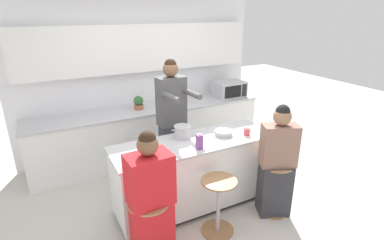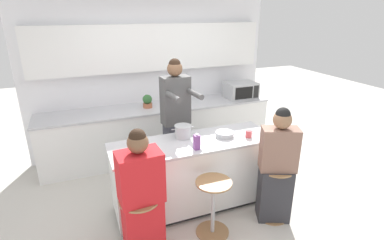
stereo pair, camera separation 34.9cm
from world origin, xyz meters
The scene contains 17 objects.
ground_plane centered at (0.00, 0.00, 0.00)m, with size 16.00×16.00×0.00m, color beige.
wall_back centered at (0.00, 1.91, 1.54)m, with size 4.18×0.22×2.70m.
back_counter centered at (0.00, 1.57, 0.45)m, with size 3.87×0.70×0.89m.
kitchen_island centered at (0.00, 0.00, 0.46)m, with size 2.04×0.68×0.91m.
bar_stool_leftmost centered at (-0.81, -0.59, 0.39)m, with size 0.40×0.40×0.67m.
bar_stool_center centered at (0.00, -0.57, 0.39)m, with size 0.40×0.40×0.67m.
bar_stool_rightmost centered at (0.81, -0.58, 0.39)m, with size 0.40×0.40×0.67m.
person_cooking centered at (-0.01, 0.65, 0.92)m, with size 0.42×0.61×1.82m.
person_wrapped_blanket centered at (-0.79, -0.59, 0.67)m, with size 0.43×0.31×1.41m.
person_seated_near centered at (0.80, -0.59, 0.66)m, with size 0.46×0.39×1.42m.
cooking_pot centered at (-0.08, 0.16, 0.99)m, with size 0.30×0.21×0.16m.
fruit_bowl centered at (0.41, -0.01, 0.94)m, with size 0.23×0.23×0.06m.
coffee_cup_near centered at (0.68, -0.14, 0.96)m, with size 0.11×0.08×0.09m.
coffee_cup_far centered at (-0.61, -0.17, 0.96)m, with size 0.11×0.08×0.10m.
juice_carton centered at (-0.06, -0.22, 1.00)m, with size 0.06×0.06×0.19m.
microwave centered at (1.54, 1.53, 1.03)m, with size 0.55×0.41×0.28m.
potted_plant centered at (-0.19, 1.57, 1.00)m, with size 0.15×0.15×0.22m.
Camera 1 is at (-1.57, -2.93, 2.41)m, focal length 28.00 mm.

